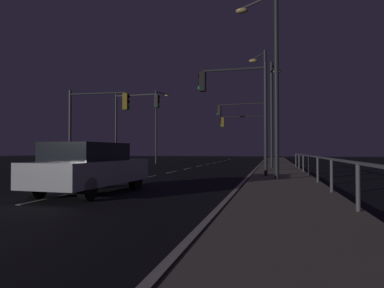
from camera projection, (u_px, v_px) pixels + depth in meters
ground_plane at (175, 171)px, 21.38m from camera, size 112.00×112.00×0.00m
sidewalk_right at (280, 172)px, 19.88m from camera, size 2.76×77.00×0.14m
lane_markings_center at (188, 168)px, 24.78m from camera, size 0.14×50.00×0.01m
lane_edge_line at (256, 168)px, 25.12m from camera, size 0.14×53.00×0.01m
car at (90, 167)px, 10.38m from camera, size 2.06×4.49×1.57m
traffic_light_far_center at (245, 128)px, 33.96m from camera, size 4.68×0.39×4.84m
traffic_light_overhead_east at (134, 115)px, 25.45m from camera, size 3.66×0.42×5.74m
traffic_light_mid_left at (236, 97)px, 16.38m from camera, size 3.38×0.34×5.38m
traffic_light_mid_right at (97, 114)px, 19.76m from camera, size 3.80×0.44×4.91m
traffic_light_near_right at (244, 119)px, 31.15m from camera, size 4.58×0.75×5.72m
street_lamp_median at (270, 67)px, 14.36m from camera, size 1.90×1.46×7.91m
street_lamp_far_end at (263, 99)px, 20.53m from camera, size 1.13×1.60×7.21m
street_lamp_corner at (158, 119)px, 34.47m from camera, size 0.94×2.19×7.43m
street_lamp_across_street at (273, 104)px, 23.62m from camera, size 0.77×2.11×7.28m
barrier_fence at (318, 162)px, 12.70m from camera, size 0.09×24.88×0.98m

